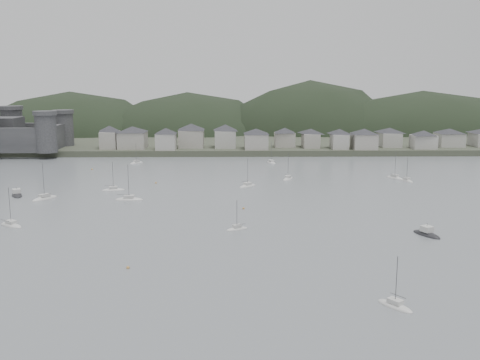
{
  "coord_description": "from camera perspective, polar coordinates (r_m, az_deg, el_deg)",
  "views": [
    {
      "loc": [
        -2.83,
        -94.37,
        37.48
      ],
      "look_at": [
        0.0,
        75.0,
        6.0
      ],
      "focal_mm": 40.3,
      "sensor_mm": 36.0,
      "label": 1
    }
  ],
  "objects": [
    {
      "name": "moored_fleet",
      "position": [
        154.19,
        -6.66,
        -3.55
      ],
      "size": [
        258.22,
        178.52,
        12.8
      ],
      "color": "silver",
      "rests_on": "ground"
    },
    {
      "name": "mooring_buoys",
      "position": [
        150.51,
        -9.63,
        -3.99
      ],
      "size": [
        126.43,
        151.5,
        0.7
      ],
      "color": "#C38A41",
      "rests_on": "ground"
    },
    {
      "name": "forested_ridge",
      "position": [
        367.11,
        0.25,
        2.89
      ],
      "size": [
        851.55,
        103.94,
        102.57
      ],
      "color": "black",
      "rests_on": "ground"
    },
    {
      "name": "castle",
      "position": [
        299.34,
        -24.08,
        4.53
      ],
      "size": [
        66.0,
        43.0,
        20.0
      ],
      "color": "#343437",
      "rests_on": "far_shore_land"
    },
    {
      "name": "motor_launch_far",
      "position": [
        191.65,
        -22.55,
        -1.48
      ],
      "size": [
        6.63,
        9.04,
        4.04
      ],
      "rotation": [
        0.0,
        0.0,
        3.61
      ],
      "color": "black",
      "rests_on": "ground"
    },
    {
      "name": "far_shore_land",
      "position": [
        391.04,
        -0.54,
        5.25
      ],
      "size": [
        900.0,
        250.0,
        3.0
      ],
      "primitive_type": "cube",
      "color": "#383D2D",
      "rests_on": "ground"
    },
    {
      "name": "sailboat_lead",
      "position": [
        183.24,
        -19.98,
        -1.86
      ],
      "size": [
        7.61,
        9.43,
        12.73
      ],
      "rotation": [
        0.0,
        0.0,
        5.7
      ],
      "color": "silver",
      "rests_on": "ground"
    },
    {
      "name": "waterfront_town",
      "position": [
        284.27,
        9.91,
        4.55
      ],
      "size": [
        451.48,
        28.46,
        12.92
      ],
      "color": "gray",
      "rests_on": "far_shore_land"
    },
    {
      "name": "motor_launch_near",
      "position": [
        140.41,
        19.15,
        -5.43
      ],
      "size": [
        6.37,
        8.78,
        3.98
      ],
      "rotation": [
        0.0,
        0.0,
        0.46
      ],
      "color": "black",
      "rests_on": "ground"
    },
    {
      "name": "ground",
      "position": [
        101.58,
        0.72,
        -11.12
      ],
      "size": [
        900.0,
        900.0,
        0.0
      ],
      "primitive_type": "plane",
      "color": "slate",
      "rests_on": "ground"
    }
  ]
}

